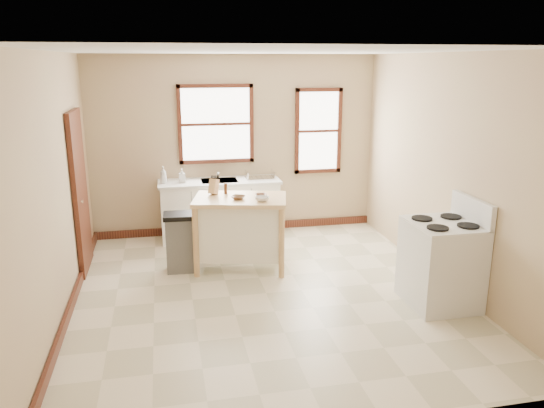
{
  "coord_description": "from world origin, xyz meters",
  "views": [
    {
      "loc": [
        -1.12,
        -5.75,
        2.7
      ],
      "look_at": [
        0.15,
        0.4,
        1.0
      ],
      "focal_mm": 35.0,
      "sensor_mm": 36.0,
      "label": 1
    }
  ],
  "objects": [
    {
      "name": "floor",
      "position": [
        0.0,
        0.0,
        0.0
      ],
      "size": [
        5.0,
        5.0,
        0.0
      ],
      "primitive_type": "plane",
      "color": "beige",
      "rests_on": "ground"
    },
    {
      "name": "ceiling",
      "position": [
        0.0,
        0.0,
        2.8
      ],
      "size": [
        5.0,
        5.0,
        0.0
      ],
      "primitive_type": "plane",
      "rotation": [
        3.14,
        0.0,
        0.0
      ],
      "color": "white",
      "rests_on": "ground"
    },
    {
      "name": "wall_back",
      "position": [
        0.0,
        2.5,
        1.4
      ],
      "size": [
        4.5,
        0.04,
        2.8
      ],
      "primitive_type": "cube",
      "color": "tan",
      "rests_on": "ground"
    },
    {
      "name": "wall_left",
      "position": [
        -2.25,
        0.0,
        1.4
      ],
      "size": [
        0.04,
        5.0,
        2.8
      ],
      "primitive_type": "cube",
      "color": "tan",
      "rests_on": "ground"
    },
    {
      "name": "wall_right",
      "position": [
        2.25,
        0.0,
        1.4
      ],
      "size": [
        0.04,
        5.0,
        2.8
      ],
      "primitive_type": "cube",
      "color": "tan",
      "rests_on": "ground"
    },
    {
      "name": "window_main",
      "position": [
        -0.3,
        2.48,
        1.75
      ],
      "size": [
        1.17,
        0.06,
        1.22
      ],
      "primitive_type": null,
      "color": "#37160F",
      "rests_on": "wall_back"
    },
    {
      "name": "window_side",
      "position": [
        1.35,
        2.48,
        1.6
      ],
      "size": [
        0.77,
        0.06,
        1.37
      ],
      "primitive_type": null,
      "color": "#37160F",
      "rests_on": "wall_back"
    },
    {
      "name": "door_left",
      "position": [
        -2.21,
        1.3,
        1.05
      ],
      "size": [
        0.06,
        0.9,
        2.1
      ],
      "primitive_type": "cube",
      "color": "#37160F",
      "rests_on": "ground"
    },
    {
      "name": "baseboard_back",
      "position": [
        0.0,
        2.47,
        0.06
      ],
      "size": [
        4.5,
        0.04,
        0.12
      ],
      "primitive_type": "cube",
      "color": "#37160F",
      "rests_on": "ground"
    },
    {
      "name": "baseboard_left",
      "position": [
        -2.22,
        0.0,
        0.06
      ],
      "size": [
        0.04,
        5.0,
        0.12
      ],
      "primitive_type": "cube",
      "color": "#37160F",
      "rests_on": "ground"
    },
    {
      "name": "sink_counter",
      "position": [
        -0.3,
        2.2,
        0.46
      ],
      "size": [
        1.86,
        0.62,
        0.92
      ],
      "primitive_type": null,
      "color": "white",
      "rests_on": "ground"
    },
    {
      "name": "faucet",
      "position": [
        -0.3,
        2.38,
        1.03
      ],
      "size": [
        0.03,
        0.03,
        0.22
      ],
      "primitive_type": "cylinder",
      "color": "silver",
      "rests_on": "sink_counter"
    },
    {
      "name": "soap_bottle_a",
      "position": [
        -1.14,
        2.18,
        1.05
      ],
      "size": [
        0.11,
        0.11,
        0.25
      ],
      "primitive_type": "imported",
      "rotation": [
        0.0,
        0.0,
        0.1
      ],
      "color": "#B2B2B2",
      "rests_on": "sink_counter"
    },
    {
      "name": "soap_bottle_b",
      "position": [
        -0.86,
        2.18,
        1.02
      ],
      "size": [
        0.1,
        0.1,
        0.21
      ],
      "primitive_type": "imported",
      "rotation": [
        0.0,
        0.0,
        -0.03
      ],
      "color": "#B2B2B2",
      "rests_on": "sink_counter"
    },
    {
      "name": "dish_rack",
      "position": [
        0.33,
        2.22,
        0.97
      ],
      "size": [
        0.45,
        0.34,
        0.11
      ],
      "primitive_type": null,
      "rotation": [
        0.0,
        0.0,
        -0.03
      ],
      "color": "silver",
      "rests_on": "sink_counter"
    },
    {
      "name": "kitchen_island",
      "position": [
        -0.17,
        0.88,
        0.49
      ],
      "size": [
        1.33,
        1.01,
        0.97
      ],
      "primitive_type": null,
      "rotation": [
        0.0,
        0.0,
        -0.23
      ],
      "color": "#DBAD80",
      "rests_on": "ground"
    },
    {
      "name": "knife_block",
      "position": [
        -0.49,
        1.12,
        1.07
      ],
      "size": [
        0.14,
        0.14,
        0.2
      ],
      "primitive_type": null,
      "rotation": [
        0.0,
        0.0,
        -0.65
      ],
      "color": "tan",
      "rests_on": "kitchen_island"
    },
    {
      "name": "pepper_grinder",
      "position": [
        -0.33,
        1.11,
        1.05
      ],
      "size": [
        0.05,
        0.05,
        0.15
      ],
      "primitive_type": "cylinder",
      "rotation": [
        0.0,
        0.0,
        -0.27
      ],
      "color": "#482713",
      "rests_on": "kitchen_island"
    },
    {
      "name": "bowl_a",
      "position": [
        -0.21,
        0.8,
        1.0
      ],
      "size": [
        0.24,
        0.24,
        0.04
      ],
      "primitive_type": "imported",
      "rotation": [
        0.0,
        0.0,
        -0.48
      ],
      "color": "brown",
      "rests_on": "kitchen_island"
    },
    {
      "name": "bowl_b",
      "position": [
        0.1,
        0.86,
        0.99
      ],
      "size": [
        0.15,
        0.15,
        0.04
      ],
      "primitive_type": "imported",
      "rotation": [
        0.0,
        0.0,
        -0.02
      ],
      "color": "brown",
      "rests_on": "kitchen_island"
    },
    {
      "name": "bowl_c",
      "position": [
        0.08,
        0.64,
        1.0
      ],
      "size": [
        0.25,
        0.25,
        0.06
      ],
      "primitive_type": "imported",
      "rotation": [
        0.0,
        0.0,
        -0.6
      ],
      "color": "silver",
      "rests_on": "kitchen_island"
    },
    {
      "name": "trash_bin",
      "position": [
        -0.97,
        0.95,
        0.39
      ],
      "size": [
        0.42,
        0.36,
        0.78
      ],
      "primitive_type": null,
      "rotation": [
        0.0,
        0.0,
        -0.04
      ],
      "color": "#5D5D5B",
      "rests_on": "ground"
    },
    {
      "name": "gas_stove",
      "position": [
        1.88,
        -0.66,
        0.62
      ],
      "size": [
        0.78,
        0.79,
        1.24
      ],
      "primitive_type": null,
      "color": "silver",
      "rests_on": "ground"
    }
  ]
}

